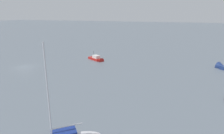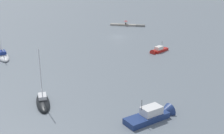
{
  "view_description": "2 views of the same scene",
  "coord_description": "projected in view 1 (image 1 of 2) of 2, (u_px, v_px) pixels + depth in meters",
  "views": [
    {
      "loc": [
        35.28,
        35.59,
        12.64
      ],
      "look_at": [
        -3.29,
        21.23,
        1.17
      ],
      "focal_mm": 31.34,
      "sensor_mm": 36.0,
      "label": 1
    },
    {
      "loc": [
        -15.52,
        81.81,
        19.85
      ],
      "look_at": [
        -4.53,
        30.16,
        1.37
      ],
      "focal_mm": 47.12,
      "sensor_mm": 36.0,
      "label": 2
    }
  ],
  "objects": [
    {
      "name": "ground_plane",
      "position": [
        25.0,
        67.0,
        47.2
      ],
      "size": [
        500.0,
        500.0,
        0.0
      ],
      "primitive_type": "plane",
      "color": "slate"
    },
    {
      "name": "motorboat_red_mid",
      "position": [
        97.0,
        59.0,
        53.62
      ],
      "size": [
        4.28,
        5.53,
        3.07
      ],
      "rotation": [
        0.0,
        0.0,
        5.73
      ],
      "color": "red",
      "rests_on": "ground_plane"
    }
  ]
}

